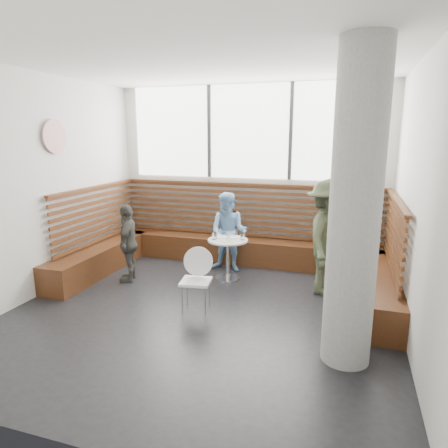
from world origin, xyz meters
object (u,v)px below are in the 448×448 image
(cafe_chair, at_px, (197,274))
(cafe_table, at_px, (228,251))
(adult_man, at_px, (327,237))
(concrete_column, at_px, (355,211))
(child_back, at_px, (229,232))
(child_left, at_px, (128,243))

(cafe_chair, bearing_deg, cafe_table, 79.13)
(adult_man, bearing_deg, concrete_column, -163.51)
(child_back, distance_m, child_left, 1.69)
(cafe_table, xyz_separation_m, child_left, (-1.51, -0.53, 0.15))
(cafe_table, xyz_separation_m, cafe_chair, (-0.05, -1.23, 0.01))
(concrete_column, relative_size, cafe_chair, 3.80)
(concrete_column, bearing_deg, cafe_chair, 160.15)
(cafe_table, height_order, cafe_chair, cafe_chair)
(concrete_column, height_order, cafe_table, concrete_column)
(cafe_table, relative_size, adult_man, 0.39)
(cafe_table, relative_size, child_left, 0.53)
(cafe_table, xyz_separation_m, adult_man, (1.56, -0.11, 0.38))
(cafe_table, bearing_deg, adult_man, -4.17)
(concrete_column, xyz_separation_m, child_back, (-2.00, 2.34, -0.91))
(cafe_table, xyz_separation_m, child_back, (-0.11, 0.41, 0.21))
(cafe_chair, distance_m, child_back, 1.65)
(child_left, bearing_deg, cafe_chair, 46.10)
(concrete_column, distance_m, child_back, 3.21)
(cafe_table, distance_m, cafe_chair, 1.23)
(concrete_column, height_order, cafe_chair, concrete_column)
(cafe_chair, xyz_separation_m, adult_man, (1.61, 1.12, 0.36))
(concrete_column, relative_size, child_back, 2.33)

